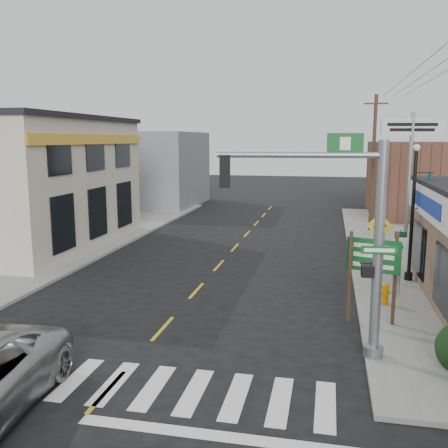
% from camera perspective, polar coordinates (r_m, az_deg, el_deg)
% --- Properties ---
extents(ground, '(140.00, 140.00, 0.00)m').
position_cam_1_polar(ground, '(12.57, -13.23, -18.11)').
color(ground, black).
rests_on(ground, ground).
extents(sidewalk_right, '(6.00, 38.00, 0.13)m').
position_cam_1_polar(sidewalk_right, '(24.05, 21.46, -4.81)').
color(sidewalk_right, slate).
rests_on(sidewalk_right, ground).
extents(sidewalk_left, '(6.00, 38.00, 0.13)m').
position_cam_1_polar(sidewalk_left, '(27.49, -18.77, -2.90)').
color(sidewalk_left, slate).
rests_on(sidewalk_left, ground).
extents(center_line, '(0.12, 56.00, 0.01)m').
position_cam_1_polar(center_line, '(19.54, -3.17, -7.60)').
color(center_line, gold).
rests_on(center_line, ground).
extents(crosswalk, '(11.00, 2.20, 0.01)m').
position_cam_1_polar(crosswalk, '(12.89, -12.45, -17.32)').
color(crosswalk, silver).
rests_on(crosswalk, ground).
extents(bldg_distant_right, '(8.00, 10.00, 5.60)m').
position_cam_1_polar(bldg_distant_right, '(40.73, 22.05, 4.75)').
color(bldg_distant_right, brown).
rests_on(bldg_distant_right, ground).
extents(bldg_distant_left, '(9.00, 10.00, 6.40)m').
position_cam_1_polar(bldg_distant_left, '(44.99, -8.80, 6.25)').
color(bldg_distant_left, slate).
rests_on(bldg_distant_left, ground).
extents(traffic_signal_pole, '(4.60, 0.37, 5.83)m').
position_cam_1_polar(traffic_signal_pole, '(13.19, 14.37, -0.24)').
color(traffic_signal_pole, gray).
rests_on(traffic_signal_pole, sidewalk_right).
extents(guide_sign, '(1.65, 0.14, 2.89)m').
position_cam_1_polar(guide_sign, '(15.99, 16.64, -4.52)').
color(guide_sign, '#442F1F').
rests_on(guide_sign, sidewalk_right).
extents(fire_hydrant, '(0.24, 0.24, 0.77)m').
position_cam_1_polar(fire_hydrant, '(18.32, 17.95, -7.50)').
color(fire_hydrant, '#D37900').
rests_on(fire_hydrant, sidewalk_right).
extents(ped_crossing_sign, '(1.08, 0.08, 2.78)m').
position_cam_1_polar(ped_crossing_sign, '(20.92, 17.34, -1.16)').
color(ped_crossing_sign, gray).
rests_on(ped_crossing_sign, sidewalk_right).
extents(lamp_post, '(0.71, 0.56, 5.48)m').
position_cam_1_polar(lamp_post, '(21.26, 20.96, 2.30)').
color(lamp_post, black).
rests_on(lamp_post, sidewalk_right).
extents(dance_center_sign, '(3.32, 0.21, 7.05)m').
position_cam_1_polar(dance_center_sign, '(28.01, 20.59, 8.27)').
color(dance_center_sign, gray).
rests_on(dance_center_sign, sidewalk_right).
extents(utility_pole_far, '(1.45, 0.22, 8.35)m').
position_cam_1_polar(utility_pole_far, '(32.39, 16.67, 6.81)').
color(utility_pole_far, '#3E321C').
rests_on(utility_pole_far, sidewalk_right).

